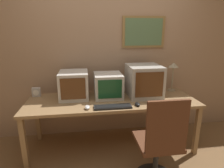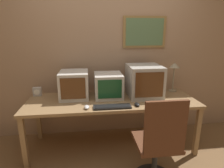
{
  "view_description": "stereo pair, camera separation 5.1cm",
  "coord_description": "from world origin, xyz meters",
  "px_view_note": "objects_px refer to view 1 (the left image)",
  "views": [
    {
      "loc": [
        -0.33,
        -1.57,
        1.59
      ],
      "look_at": [
        0.0,
        0.75,
        0.92
      ],
      "focal_mm": 30.0,
      "sensor_mm": 36.0,
      "label": 1
    },
    {
      "loc": [
        -0.28,
        -1.58,
        1.59
      ],
      "look_at": [
        0.0,
        0.75,
        0.92
      ],
      "focal_mm": 30.0,
      "sensor_mm": 36.0,
      "label": 2
    }
  ],
  "objects_px": {
    "keyboard_main": "(113,107)",
    "desk_lamp": "(173,69)",
    "monitor_left": "(74,85)",
    "office_chair": "(159,148)",
    "mouse_far_corner": "(87,107)",
    "desk_clock": "(36,92)",
    "monitor_center": "(108,85)",
    "mouse_near_keyboard": "(137,104)",
    "monitor_right": "(144,81)"
  },
  "relations": [
    {
      "from": "monitor_center",
      "to": "monitor_right",
      "type": "xyz_separation_m",
      "value": [
        0.5,
        -0.02,
        0.05
      ]
    },
    {
      "from": "monitor_left",
      "to": "desk_clock",
      "type": "xyz_separation_m",
      "value": [
        -0.53,
        0.12,
        -0.12
      ]
    },
    {
      "from": "monitor_left",
      "to": "office_chair",
      "type": "distance_m",
      "value": 1.34
    },
    {
      "from": "monitor_right",
      "to": "desk_lamp",
      "type": "bearing_deg",
      "value": 16.42
    },
    {
      "from": "monitor_right",
      "to": "mouse_far_corner",
      "type": "xyz_separation_m",
      "value": [
        -0.8,
        -0.38,
        -0.2
      ]
    },
    {
      "from": "mouse_far_corner",
      "to": "desk_clock",
      "type": "height_order",
      "value": "desk_clock"
    },
    {
      "from": "mouse_near_keyboard",
      "to": "desk_clock",
      "type": "bearing_deg",
      "value": 157.67
    },
    {
      "from": "mouse_far_corner",
      "to": "monitor_center",
      "type": "bearing_deg",
      "value": 53.55
    },
    {
      "from": "monitor_center",
      "to": "monitor_right",
      "type": "relative_size",
      "value": 0.86
    },
    {
      "from": "monitor_right",
      "to": "office_chair",
      "type": "relative_size",
      "value": 0.48
    },
    {
      "from": "keyboard_main",
      "to": "desk_lamp",
      "type": "height_order",
      "value": "desk_lamp"
    },
    {
      "from": "monitor_right",
      "to": "mouse_near_keyboard",
      "type": "distance_m",
      "value": 0.46
    },
    {
      "from": "monitor_right",
      "to": "desk_lamp",
      "type": "xyz_separation_m",
      "value": [
        0.5,
        0.15,
        0.13
      ]
    },
    {
      "from": "monitor_center",
      "to": "desk_clock",
      "type": "xyz_separation_m",
      "value": [
        -0.99,
        0.15,
        -0.1
      ]
    },
    {
      "from": "monitor_center",
      "to": "office_chair",
      "type": "relative_size",
      "value": 0.41
    },
    {
      "from": "office_chair",
      "to": "monitor_right",
      "type": "bearing_deg",
      "value": 84.39
    },
    {
      "from": "keyboard_main",
      "to": "office_chair",
      "type": "height_order",
      "value": "office_chair"
    },
    {
      "from": "monitor_left",
      "to": "desk_lamp",
      "type": "bearing_deg",
      "value": 3.88
    },
    {
      "from": "mouse_near_keyboard",
      "to": "monitor_left",
      "type": "bearing_deg",
      "value": 151.89
    },
    {
      "from": "monitor_left",
      "to": "keyboard_main",
      "type": "xyz_separation_m",
      "value": [
        0.47,
        -0.43,
        -0.17
      ]
    },
    {
      "from": "monitor_left",
      "to": "office_chair",
      "type": "height_order",
      "value": "monitor_left"
    },
    {
      "from": "keyboard_main",
      "to": "desk_lamp",
      "type": "distance_m",
      "value": 1.17
    },
    {
      "from": "keyboard_main",
      "to": "mouse_near_keyboard",
      "type": "distance_m",
      "value": 0.31
    },
    {
      "from": "desk_clock",
      "to": "office_chair",
      "type": "distance_m",
      "value": 1.78
    },
    {
      "from": "mouse_far_corner",
      "to": "office_chair",
      "type": "relative_size",
      "value": 0.1
    },
    {
      "from": "mouse_near_keyboard",
      "to": "mouse_far_corner",
      "type": "relative_size",
      "value": 1.02
    },
    {
      "from": "desk_lamp",
      "to": "office_chair",
      "type": "xyz_separation_m",
      "value": [
        -0.58,
        -1.01,
        -0.61
      ]
    },
    {
      "from": "monitor_center",
      "to": "mouse_far_corner",
      "type": "relative_size",
      "value": 4.0
    },
    {
      "from": "monitor_right",
      "to": "mouse_far_corner",
      "type": "height_order",
      "value": "monitor_right"
    },
    {
      "from": "monitor_left",
      "to": "desk_clock",
      "type": "distance_m",
      "value": 0.56
    },
    {
      "from": "monitor_left",
      "to": "desk_lamp",
      "type": "distance_m",
      "value": 1.47
    },
    {
      "from": "monitor_center",
      "to": "mouse_near_keyboard",
      "type": "distance_m",
      "value": 0.52
    },
    {
      "from": "mouse_near_keyboard",
      "to": "desk_clock",
      "type": "xyz_separation_m",
      "value": [
        -1.3,
        0.54,
        0.04
      ]
    },
    {
      "from": "desk_clock",
      "to": "monitor_left",
      "type": "bearing_deg",
      "value": -12.94
    },
    {
      "from": "monitor_right",
      "to": "keyboard_main",
      "type": "relative_size",
      "value": 1.08
    },
    {
      "from": "mouse_near_keyboard",
      "to": "office_chair",
      "type": "relative_size",
      "value": 0.11
    },
    {
      "from": "mouse_far_corner",
      "to": "mouse_near_keyboard",
      "type": "bearing_deg",
      "value": 1.17
    },
    {
      "from": "monitor_center",
      "to": "office_chair",
      "type": "bearing_deg",
      "value": -65.12
    },
    {
      "from": "monitor_right",
      "to": "mouse_far_corner",
      "type": "relative_size",
      "value": 4.67
    },
    {
      "from": "desk_clock",
      "to": "desk_lamp",
      "type": "xyz_separation_m",
      "value": [
        1.99,
        -0.02,
        0.28
      ]
    },
    {
      "from": "desk_clock",
      "to": "office_chair",
      "type": "height_order",
      "value": "office_chair"
    },
    {
      "from": "monitor_right",
      "to": "monitor_left",
      "type": "bearing_deg",
      "value": 177.15
    },
    {
      "from": "office_chair",
      "to": "desk_lamp",
      "type": "bearing_deg",
      "value": 60.09
    },
    {
      "from": "office_chair",
      "to": "monitor_left",
      "type": "bearing_deg",
      "value": 133.76
    },
    {
      "from": "mouse_far_corner",
      "to": "desk_lamp",
      "type": "bearing_deg",
      "value": 22.12
    },
    {
      "from": "monitor_left",
      "to": "keyboard_main",
      "type": "relative_size",
      "value": 0.96
    },
    {
      "from": "monitor_left",
      "to": "monitor_center",
      "type": "distance_m",
      "value": 0.46
    },
    {
      "from": "monitor_center",
      "to": "desk_lamp",
      "type": "relative_size",
      "value": 0.96
    },
    {
      "from": "mouse_near_keyboard",
      "to": "office_chair",
      "type": "distance_m",
      "value": 0.59
    },
    {
      "from": "monitor_center",
      "to": "desk_clock",
      "type": "bearing_deg",
      "value": 171.65
    }
  ]
}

